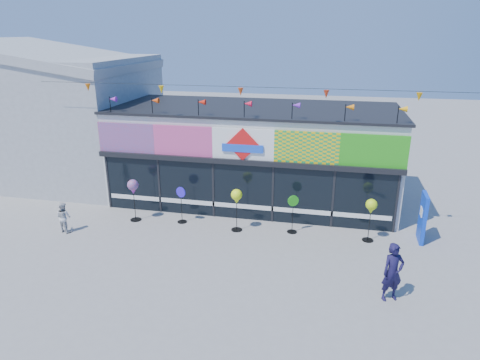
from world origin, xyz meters
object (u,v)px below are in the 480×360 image
(spinner_4, at_px, (371,208))
(adult_man, at_px, (393,272))
(blue_sign, at_px, (423,218))
(spinner_3, at_px, (293,213))
(child, at_px, (64,217))
(spinner_0, at_px, (133,188))
(spinner_2, at_px, (237,198))
(spinner_1, at_px, (181,204))

(spinner_4, xyz_separation_m, adult_man, (0.36, -3.58, -0.43))
(blue_sign, height_order, spinner_3, blue_sign)
(adult_man, height_order, child, adult_man)
(spinner_0, xyz_separation_m, spinner_2, (4.16, -0.05, -0.05))
(spinner_1, bearing_deg, blue_sign, 1.92)
(spinner_1, distance_m, spinner_3, 4.35)
(blue_sign, height_order, spinner_0, blue_sign)
(spinner_3, height_order, adult_man, adult_man)
(spinner_0, distance_m, spinner_3, 6.26)
(spinner_2, bearing_deg, spinner_3, 7.34)
(blue_sign, distance_m, spinner_2, 6.69)
(spinner_1, xyz_separation_m, spinner_4, (7.10, -0.09, 0.50))
(blue_sign, distance_m, child, 13.12)
(blue_sign, distance_m, spinner_3, 4.59)
(spinner_0, bearing_deg, adult_man, -20.39)
(spinner_2, xyz_separation_m, child, (-6.31, -1.46, -0.74))
(spinner_1, relative_size, spinner_3, 1.00)
(spinner_1, xyz_separation_m, child, (-4.04, -1.71, -0.20))
(spinner_3, distance_m, spinner_4, 2.80)
(spinner_4, bearing_deg, spinner_2, -178.11)
(spinner_0, height_order, spinner_3, spinner_0)
(spinner_3, distance_m, adult_man, 4.83)
(spinner_0, height_order, adult_man, adult_man)
(spinner_0, bearing_deg, spinner_2, -0.67)
(spinner_4, distance_m, adult_man, 3.63)
(spinner_0, distance_m, spinner_4, 8.98)
(spinner_3, xyz_separation_m, child, (-8.38, -1.73, -0.20))
(blue_sign, relative_size, spinner_0, 1.05)
(spinner_1, relative_size, spinner_4, 0.92)
(spinner_1, distance_m, spinner_4, 7.11)
(blue_sign, distance_m, adult_man, 4.24)
(spinner_3, bearing_deg, spinner_0, -177.99)
(spinner_0, distance_m, spinner_1, 1.99)
(blue_sign, xyz_separation_m, spinner_2, (-6.65, -0.55, 0.42))
(blue_sign, bearing_deg, spinner_3, -174.58)
(child, bearing_deg, blue_sign, -156.42)
(blue_sign, height_order, spinner_4, blue_sign)
(spinner_2, height_order, adult_man, adult_man)
(spinner_1, xyz_separation_m, adult_man, (7.46, -3.68, 0.08))
(spinner_1, xyz_separation_m, spinner_2, (2.27, -0.25, 0.54))
(spinner_1, distance_m, adult_man, 8.31)
(spinner_1, relative_size, adult_man, 0.86)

